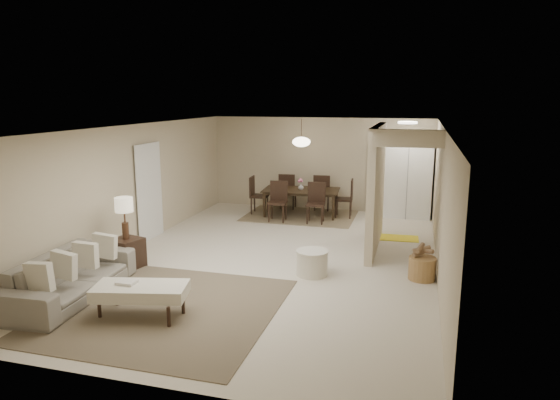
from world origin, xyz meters
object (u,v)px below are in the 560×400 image
(pantry_cabinet, at_px, (408,177))
(dining_table, at_px, (301,203))
(sofa, at_px, (71,276))
(side_table, at_px, (127,253))
(round_pouf, at_px, (312,263))
(ottoman_bench, at_px, (141,291))
(wicker_basket, at_px, (422,268))

(pantry_cabinet, height_order, dining_table, pantry_cabinet)
(sofa, relative_size, dining_table, 1.21)
(pantry_cabinet, xyz_separation_m, side_table, (-4.75, -5.37, -0.78))
(sofa, relative_size, round_pouf, 4.21)
(ottoman_bench, height_order, round_pouf, ottoman_bench)
(pantry_cabinet, distance_m, sofa, 8.37)
(round_pouf, xyz_separation_m, dining_table, (-1.21, 4.27, 0.13))
(ottoman_bench, relative_size, side_table, 2.57)
(pantry_cabinet, relative_size, wicker_basket, 4.60)
(round_pouf, relative_size, dining_table, 0.29)
(sofa, relative_size, side_table, 4.35)
(ottoman_bench, height_order, dining_table, dining_table)
(wicker_basket, bearing_deg, ottoman_bench, -146.01)
(side_table, height_order, round_pouf, side_table)
(side_table, distance_m, dining_table, 5.24)
(pantry_cabinet, distance_m, ottoman_bench, 7.93)
(pantry_cabinet, height_order, sofa, pantry_cabinet)
(dining_table, bearing_deg, round_pouf, -78.75)
(pantry_cabinet, xyz_separation_m, sofa, (-4.80, -6.82, -0.71))
(wicker_basket, bearing_deg, pantry_cabinet, 95.02)
(ottoman_bench, relative_size, dining_table, 0.71)
(sofa, height_order, dining_table, sofa)
(wicker_basket, bearing_deg, sofa, -156.40)
(sofa, height_order, ottoman_bench, sofa)
(sofa, xyz_separation_m, dining_table, (2.15, 6.25, -0.00))
(sofa, height_order, round_pouf, sofa)
(ottoman_bench, xyz_separation_m, round_pouf, (1.97, 2.28, -0.15))
(round_pouf, bearing_deg, dining_table, 105.80)
(ottoman_bench, bearing_deg, dining_table, 70.08)
(wicker_basket, bearing_deg, side_table, -170.95)
(round_pouf, distance_m, dining_table, 4.44)
(sofa, bearing_deg, pantry_cabinet, -38.99)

